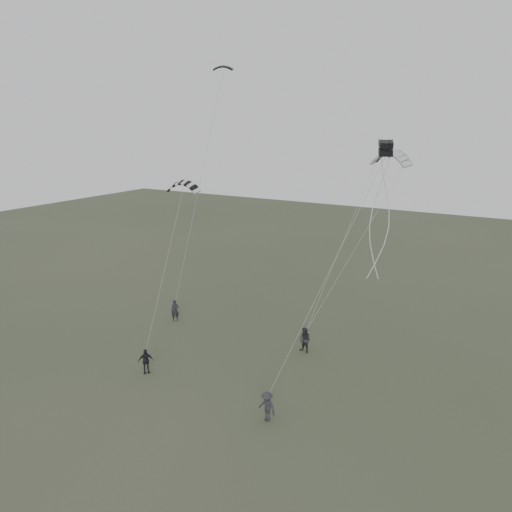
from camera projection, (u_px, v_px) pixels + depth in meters
The scene contains 9 objects.
ground at pixel (213, 373), 32.97m from camera, with size 140.00×140.00×0.00m, color #38422C.
flyer_left at pixel (175, 311), 41.50m from camera, with size 0.66×0.44×1.82m, color black.
flyer_right at pixel (305, 340), 35.81m from camera, with size 0.90×0.70×1.86m, color #242428.
flyer_center at pixel (146, 361), 32.89m from camera, with size 0.98×0.41×1.68m, color black.
flyer_far at pixel (267, 407), 27.55m from camera, with size 1.13×0.65×1.75m, color #28282C.
kite_dark_small at pixel (223, 67), 41.31m from camera, with size 1.66×0.50×0.53m, color black, non-canonical shape.
kite_pale_large at pixel (390, 152), 39.31m from camera, with size 3.76×0.85×1.56m, color #A8AAAD, non-canonical shape.
kite_striped at pixel (183, 183), 35.56m from camera, with size 2.56×0.64×1.05m, color black, non-canonical shape.
kite_box at pixel (386, 148), 27.83m from camera, with size 0.73×0.73×0.75m, color black, non-canonical shape.
Camera 1 is at (17.44, -24.36, 16.08)m, focal length 35.00 mm.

